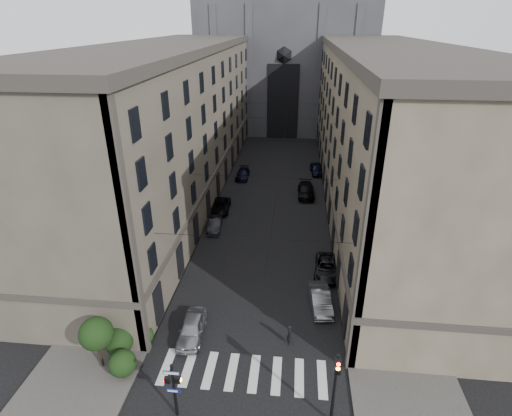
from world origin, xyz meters
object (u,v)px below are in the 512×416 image
(pedestrian, at_px, (289,334))
(car_left_far, at_px, (243,174))
(gothic_tower, at_px, (287,39))
(car_left_midnear, at_px, (215,224))
(car_right_far, at_px, (317,169))
(pedestrian_signal_left, at_px, (174,387))
(car_right_midnear, at_px, (327,267))
(car_left_near, at_px, (192,328))
(traffic_light_right, at_px, (335,382))
(car_right_near, at_px, (320,299))
(car_left_midfar, at_px, (221,206))
(car_right_midfar, at_px, (306,191))

(pedestrian, bearing_deg, car_left_far, 0.49)
(gothic_tower, height_order, pedestrian, gothic_tower)
(gothic_tower, xyz_separation_m, car_left_midnear, (-5.77, -50.31, -17.16))
(car_right_far, bearing_deg, gothic_tower, 95.57)
(pedestrian_signal_left, xyz_separation_m, car_right_midnear, (9.71, 15.71, -1.65))
(car_left_midnear, bearing_deg, car_left_near, -89.46)
(pedestrian, bearing_deg, pedestrian_signal_left, 122.12)
(pedestrian_signal_left, bearing_deg, traffic_light_right, 2.64)
(traffic_light_right, relative_size, car_right_near, 1.19)
(car_left_near, relative_size, car_right_far, 0.98)
(gothic_tower, xyz_separation_m, car_left_far, (-4.81, -34.02, -17.16))
(car_left_midfar, height_order, car_left_far, car_left_midfar)
(pedestrian_signal_left, relative_size, car_right_far, 0.90)
(car_left_near, distance_m, car_left_midnear, 16.72)
(gothic_tower, distance_m, car_left_near, 69.22)
(car_left_midnear, xyz_separation_m, car_left_far, (0.96, 16.29, 0.01))
(car_right_near, height_order, car_right_midnear, car_right_near)
(traffic_light_right, relative_size, pedestrian, 3.14)
(pedestrian_signal_left, relative_size, car_left_midfar, 0.86)
(pedestrian, bearing_deg, car_left_midnear, 14.92)
(pedestrian_signal_left, height_order, car_left_midfar, pedestrian_signal_left)
(pedestrian_signal_left, relative_size, car_left_midnear, 1.03)
(car_left_midfar, bearing_deg, car_right_midnear, -47.78)
(traffic_light_right, xyz_separation_m, car_left_midnear, (-11.37, 22.73, -2.65))
(car_left_midfar, xyz_separation_m, pedestrian, (9.02, -21.49, 0.18))
(traffic_light_right, bearing_deg, car_right_near, 91.13)
(car_left_midfar, distance_m, car_right_far, 19.03)
(gothic_tower, distance_m, pedestrian_signal_left, 75.15)
(gothic_tower, bearing_deg, car_right_midfar, -83.58)
(car_left_near, distance_m, car_right_near, 10.55)
(gothic_tower, relative_size, car_left_far, 13.10)
(car_left_midnear, distance_m, pedestrian, 18.81)
(car_left_near, xyz_separation_m, car_right_midfar, (8.67, 27.24, 0.03))
(traffic_light_right, bearing_deg, car_right_midnear, 87.75)
(car_left_near, bearing_deg, traffic_light_right, -33.69)
(pedestrian_signal_left, bearing_deg, car_left_midfar, 95.12)
(car_left_far, height_order, pedestrian, pedestrian)
(car_left_midfar, relative_size, car_right_near, 1.07)
(car_right_midnear, distance_m, car_right_far, 26.86)
(car_right_far, height_order, pedestrian, pedestrian)
(traffic_light_right, xyz_separation_m, car_right_near, (-0.21, 10.48, -2.57))
(pedestrian_signal_left, bearing_deg, car_right_midfar, 76.69)
(gothic_tower, bearing_deg, car_right_near, -85.07)
(pedestrian_signal_left, relative_size, pedestrian, 2.42)
(pedestrian_signal_left, xyz_separation_m, traffic_light_right, (9.11, 0.42, 0.97))
(car_left_midfar, xyz_separation_m, car_right_midnear, (12.22, -12.28, 0.02))
(car_right_midnear, bearing_deg, pedestrian, -104.32)
(car_left_midfar, bearing_deg, car_left_far, 81.28)
(gothic_tower, height_order, traffic_light_right, gothic_tower)
(car_left_near, xyz_separation_m, pedestrian, (7.19, 0.00, 0.09))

